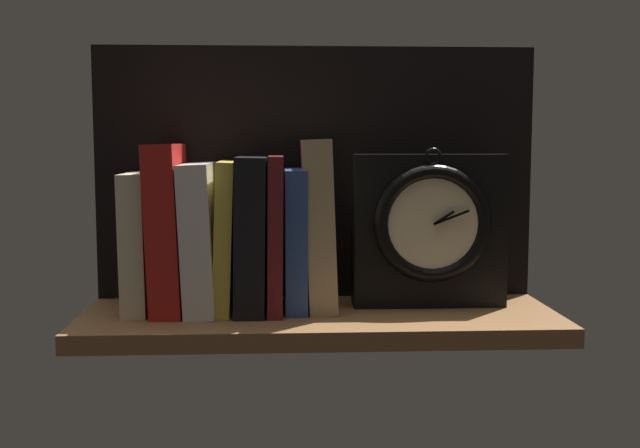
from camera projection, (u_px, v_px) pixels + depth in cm
name	position (u px, v px, depth cm)	size (l,w,h in cm)	color
ground_plane	(320.00, 321.00, 107.15)	(64.84, 23.78, 2.50)	brown
back_panel	(316.00, 173.00, 116.29)	(64.84, 1.20, 37.15)	black
book_cream_twain	(139.00, 242.00, 107.31)	(3.29, 13.39, 18.98)	beige
book_red_requiem	(168.00, 228.00, 107.32)	(4.12, 15.46, 22.90)	red
book_white_catcher	(201.00, 237.00, 107.69)	(4.08, 16.16, 20.27)	silver
book_yellow_seinlanguage	(226.00, 236.00, 107.86)	(2.31, 14.07, 20.55)	gold
book_black_skeptic	(251.00, 233.00, 108.01)	(4.09, 15.91, 21.16)	black
book_maroon_dawkins	(276.00, 233.00, 108.18)	(2.02, 15.42, 21.30)	maroon
book_blue_modern	(296.00, 239.00, 108.42)	(2.96, 12.78, 19.44)	#2D4C8E
book_tan_shortstories	(322.00, 224.00, 108.40)	(3.83, 12.13, 23.54)	tan
framed_clock	(430.00, 229.00, 109.64)	(21.50, 6.29, 22.41)	black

